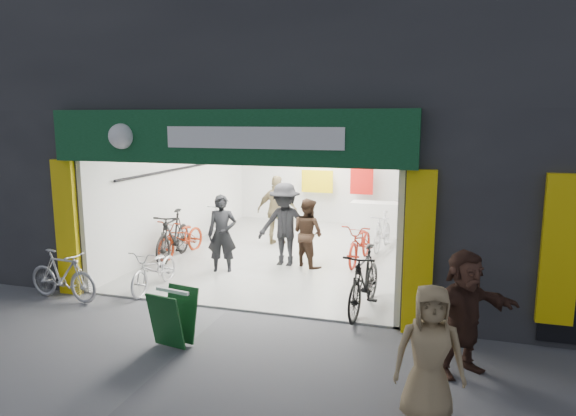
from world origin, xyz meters
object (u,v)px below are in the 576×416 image
at_px(pedestrian_near, 429,355).
at_px(bike_right_front, 364,281).
at_px(bike_left_front, 155,269).
at_px(sandwich_board, 173,316).
at_px(parked_bike, 63,275).

bearing_deg(pedestrian_near, bike_right_front, 101.21).
relative_size(bike_left_front, pedestrian_near, 1.02).
relative_size(bike_right_front, sandwich_board, 2.25).
bearing_deg(sandwich_board, parked_bike, 168.24).
bearing_deg(bike_left_front, pedestrian_near, -31.01).
xyz_separation_m(pedestrian_near, sandwich_board, (-3.67, 0.93, -0.33)).
xyz_separation_m(parked_bike, pedestrian_near, (6.63, -2.09, 0.32)).
bearing_deg(pedestrian_near, parked_bike, 153.03).
relative_size(bike_left_front, bike_right_front, 0.85).
bearing_deg(bike_right_front, pedestrian_near, -62.83).
distance_m(bike_right_front, parked_bike, 5.55).
distance_m(parked_bike, pedestrian_near, 6.96).
bearing_deg(sandwich_board, bike_right_front, 50.70).
xyz_separation_m(bike_left_front, parked_bike, (-1.33, -1.00, 0.05)).
xyz_separation_m(bike_right_front, pedestrian_near, (1.17, -3.10, 0.22)).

